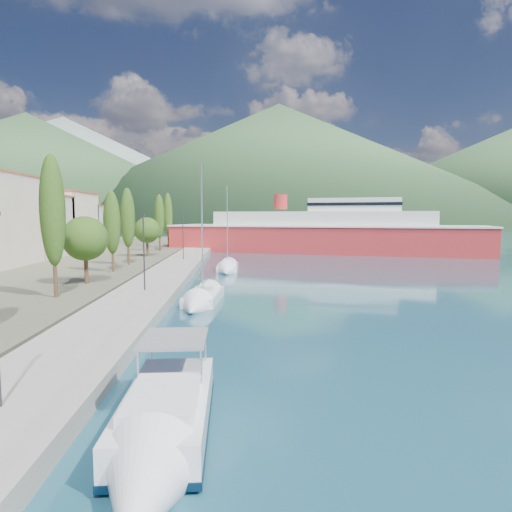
{
  "coord_description": "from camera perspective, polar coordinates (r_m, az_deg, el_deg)",
  "views": [
    {
      "loc": [
        -1.6,
        -20.7,
        6.71
      ],
      "look_at": [
        0.0,
        14.0,
        3.5
      ],
      "focal_mm": 30.0,
      "sensor_mm": 36.0,
      "label": 1
    }
  ],
  "objects": [
    {
      "name": "lamp_posts",
      "position": [
        36.65,
        -14.28,
        1.01
      ],
      "size": [
        0.15,
        47.07,
        6.06
      ],
      "color": "#2D2D33",
      "rests_on": "quay"
    },
    {
      "name": "sailboat_near",
      "position": [
        32.37,
        -7.62,
        -6.16
      ],
      "size": [
        3.3,
        8.39,
        11.75
      ],
      "color": "silver",
      "rests_on": "ground"
    },
    {
      "name": "tree_row",
      "position": [
        54.27,
        -17.06,
        4.06
      ],
      "size": [
        3.97,
        65.24,
        10.71
      ],
      "color": "#47301E",
      "rests_on": "land_strip"
    },
    {
      "name": "motor_cruiser",
      "position": [
        13.15,
        -12.72,
        -22.85
      ],
      "size": [
        2.65,
        8.86,
        3.26
      ],
      "color": "black",
      "rests_on": "ground"
    },
    {
      "name": "hills_near",
      "position": [
        407.84,
        11.74,
        11.15
      ],
      "size": [
        1010.0,
        520.0,
        115.0
      ],
      "color": "#325431",
      "rests_on": "ground"
    },
    {
      "name": "sailboat_mid",
      "position": [
        51.86,
        -3.9,
        -1.81
      ],
      "size": [
        2.77,
        7.86,
        11.43
      ],
      "color": "silver",
      "rests_on": "ground"
    },
    {
      "name": "hills_far",
      "position": [
        658.42,
        9.86,
        11.36
      ],
      "size": [
        1480.0,
        900.0,
        180.0
      ],
      "color": "gray",
      "rests_on": "ground"
    },
    {
      "name": "ferry",
      "position": [
        81.34,
        8.94,
        2.95
      ],
      "size": [
        58.75,
        30.33,
        11.5
      ],
      "color": "red",
      "rests_on": "ground"
    },
    {
      "name": "town_buildings",
      "position": [
        65.14,
        -30.53,
        3.54
      ],
      "size": [
        9.2,
        69.2,
        11.3
      ],
      "color": "#C0B79D",
      "rests_on": "land_strip"
    },
    {
      "name": "quay",
      "position": [
        47.7,
        -11.55,
        -2.43
      ],
      "size": [
        5.0,
        88.0,
        0.8
      ],
      "primitive_type": "cube",
      "color": "gray",
      "rests_on": "ground"
    },
    {
      "name": "ground",
      "position": [
        140.87,
        -1.99,
        2.54
      ],
      "size": [
        1400.0,
        1400.0,
        0.0
      ],
      "primitive_type": "plane",
      "color": "#1C495A"
    }
  ]
}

